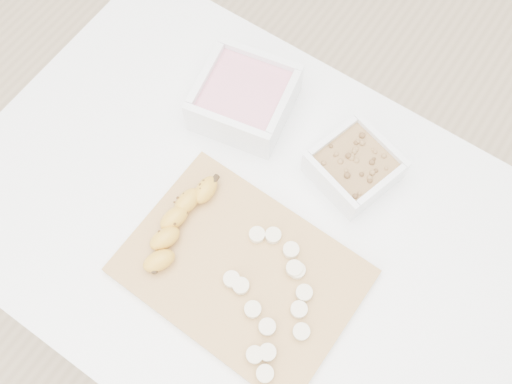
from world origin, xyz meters
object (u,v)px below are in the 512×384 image
Objects in this scene: bowl_yogurt at (244,98)px; cutting_board at (242,271)px; banana at (178,225)px; table at (247,236)px; bowl_granola at (354,166)px.

bowl_yogurt is 0.31m from cutting_board.
table is at bearing 52.29° from banana.
bowl_granola reaches higher than cutting_board.
cutting_board is (0.05, -0.08, 0.10)m from table.
table is 5.33× the size of banana.
table is 5.19× the size of bowl_yogurt.
banana is at bearing 179.80° from cutting_board.
banana is (-0.19, -0.26, 0.00)m from bowl_granola.
table is 0.26m from bowl_yogurt.
cutting_board is at bearing -56.20° from bowl_yogurt.
cutting_board is 1.99× the size of banana.
bowl_yogurt reaches higher than cutting_board.
table is at bearing -54.65° from bowl_yogurt.
cutting_board is at bearing 6.73° from banana.
bowl_granola is at bearing 58.75° from table.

